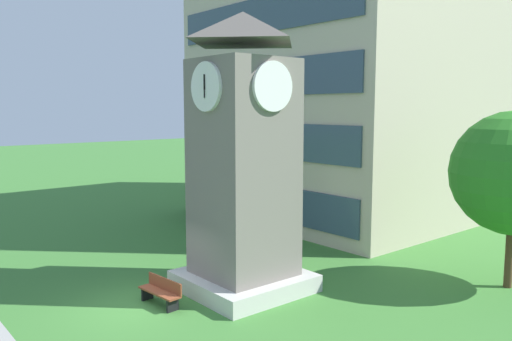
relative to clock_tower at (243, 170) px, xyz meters
name	(u,v)px	position (x,y,z in m)	size (l,w,h in m)	color
ground_plane	(136,306)	(-1.04, -3.70, -4.30)	(160.00, 160.00, 0.00)	#3D7A33
office_building	(358,57)	(-6.84, 14.40, 5.30)	(14.81, 15.91, 19.20)	beige
clock_tower	(243,170)	(0.00, 0.00, 0.00)	(3.97, 3.97, 9.68)	slate
park_bench	(161,291)	(-0.58, -3.01, -3.84)	(1.84, 0.66, 0.88)	brown
tree_by_building	(225,162)	(-8.62, 5.51, -0.78)	(4.32, 4.32, 5.69)	#513823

